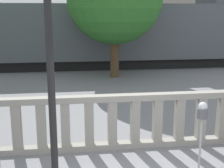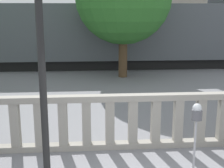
% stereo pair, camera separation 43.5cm
% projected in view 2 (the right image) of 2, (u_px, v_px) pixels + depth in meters
% --- Properties ---
extents(balustrade, '(13.82, 0.24, 1.29)m').
position_uv_depth(balustrade, '(133.00, 122.00, 7.18)').
color(balustrade, gray).
rests_on(balustrade, ground).
extents(parking_meter, '(0.20, 0.20, 1.50)m').
position_uv_depth(parking_meter, '(197.00, 117.00, 5.68)').
color(parking_meter, '#99999E').
rests_on(parking_meter, ground).
extents(train_near, '(27.91, 3.19, 4.12)m').
position_uv_depth(train_near, '(27.00, 35.00, 17.37)').
color(train_near, black).
rests_on(train_near, ground).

